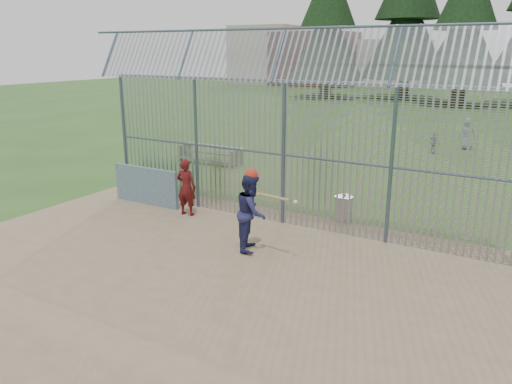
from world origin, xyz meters
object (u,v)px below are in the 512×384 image
Objects in this scene: dugout_wall at (146,186)px; trash_can at (344,208)px; bleacher at (210,154)px; batter at (251,212)px; onlooker at (186,187)px.

dugout_wall reaches higher than trash_can.
dugout_wall is 0.83× the size of bleacher.
batter is at bearing -17.60° from dugout_wall.
dugout_wall is 1.30× the size of batter.
dugout_wall is 6.27m from bleacher.
bleacher is at bearing 150.98° from trash_can.
batter is 1.13× the size of onlooker.
dugout_wall is 6.27m from trash_can.
onlooker is 2.08× the size of trash_can.
batter is 3.31m from onlooker.
onlooker is 4.66m from trash_can.
dugout_wall is at bearing 48.71° from batter.
batter is 10.06m from bleacher.
bleacher is (-1.80, 6.00, -0.21)m from dugout_wall.
dugout_wall reaches higher than bleacher.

